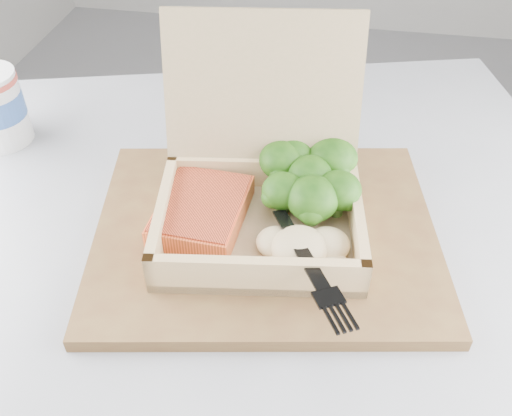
# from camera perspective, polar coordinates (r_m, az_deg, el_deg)

# --- Properties ---
(cafe_table) EXTENTS (1.01, 1.01, 0.74)m
(cafe_table) POSITION_cam_1_polar(r_m,az_deg,el_deg) (0.74, -0.65, -15.67)
(cafe_table) COLOR black
(cafe_table) RESTS_ON floor
(serving_tray) EXTENTS (0.40, 0.34, 0.02)m
(serving_tray) POSITION_cam_1_polar(r_m,az_deg,el_deg) (0.61, 0.95, -2.53)
(serving_tray) COLOR brown
(serving_tray) RESTS_ON cafe_table
(takeout_container) EXTENTS (0.23, 0.23, 0.19)m
(takeout_container) POSITION_cam_1_polar(r_m,az_deg,el_deg) (0.59, 0.46, 2.81)
(takeout_container) COLOR #9E825F
(takeout_container) RESTS_ON serving_tray
(salmon_fillet) EXTENTS (0.09, 0.12, 0.02)m
(salmon_fillet) POSITION_cam_1_polar(r_m,az_deg,el_deg) (0.59, -5.42, -0.33)
(salmon_fillet) COLOR #F25F2F
(salmon_fillet) RESTS_ON takeout_container
(broccoli_pile) EXTENTS (0.13, 0.13, 0.05)m
(broccoli_pile) POSITION_cam_1_polar(r_m,az_deg,el_deg) (0.61, 5.35, 2.64)
(broccoli_pile) COLOR #326516
(broccoli_pile) RESTS_ON takeout_container
(mashed_potatoes) EXTENTS (0.09, 0.08, 0.03)m
(mashed_potatoes) POSITION_cam_1_polar(r_m,az_deg,el_deg) (0.55, 4.36, -3.95)
(mashed_potatoes) COLOR tan
(mashed_potatoes) RESTS_ON takeout_container
(plastic_fork) EXTENTS (0.10, 0.16, 0.02)m
(plastic_fork) POSITION_cam_1_polar(r_m,az_deg,el_deg) (0.55, 3.56, -2.31)
(plastic_fork) COLOR black
(plastic_fork) RESTS_ON mashed_potatoes
(receipt) EXTENTS (0.14, 0.18, 0.00)m
(receipt) POSITION_cam_1_polar(r_m,az_deg,el_deg) (0.75, -1.88, 6.64)
(receipt) COLOR white
(receipt) RESTS_ON cafe_table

